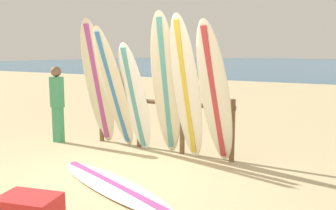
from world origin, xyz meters
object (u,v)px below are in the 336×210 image
(surfboard_leaning_center, at_px, (166,86))
(surfboard_leaning_far_left, at_px, (98,83))
(surfboard_lying_on_sand, at_px, (112,185))
(surfboard_leaning_right, at_px, (215,95))
(surfboard_leaning_left, at_px, (114,89))
(beachgoer_standing, at_px, (57,101))
(surfboard_leaning_center_left, at_px, (135,98))
(surfboard_leaning_center_right, at_px, (186,89))
(surfboard_rack, at_px, (160,115))

(surfboard_leaning_center, bearing_deg, surfboard_leaning_far_left, 178.82)
(surfboard_leaning_far_left, relative_size, surfboard_lying_on_sand, 0.93)
(surfboard_leaning_far_left, xyz_separation_m, surfboard_leaning_right, (2.48, -0.13, -0.06))
(surfboard_leaning_left, bearing_deg, surfboard_leaning_far_left, 165.40)
(surfboard_leaning_far_left, distance_m, beachgoer_standing, 0.97)
(surfboard_leaning_center_left, xyz_separation_m, surfboard_leaning_right, (1.55, -0.03, 0.16))
(surfboard_leaning_center_left, height_order, surfboard_leaning_center, surfboard_leaning_center)
(surfboard_leaning_left, height_order, surfboard_leaning_right, surfboard_leaning_right)
(surfboard_leaning_center_left, distance_m, surfboard_leaning_center_right, 1.06)
(surfboard_leaning_center, bearing_deg, surfboard_leaning_center_right, -8.82)
(surfboard_leaning_far_left, relative_size, surfboard_leaning_center_right, 1.01)
(surfboard_rack, height_order, surfboard_leaning_center_right, surfboard_leaning_center_right)
(surfboard_lying_on_sand, bearing_deg, beachgoer_standing, 150.54)
(surfboard_leaning_far_left, relative_size, surfboard_leaning_center_left, 1.22)
(surfboard_leaning_left, height_order, surfboard_lying_on_sand, surfboard_leaning_left)
(surfboard_leaning_center_right, bearing_deg, surfboard_leaning_left, -178.81)
(surfboard_leaning_center, xyz_separation_m, surfboard_leaning_right, (0.94, -0.10, -0.09))
(surfboard_leaning_center, distance_m, surfboard_leaning_center_right, 0.44)
(surfboard_leaning_left, xyz_separation_m, surfboard_leaning_right, (1.99, 0.00, 0.02))
(surfboard_rack, height_order, surfboard_leaning_center_left, surfboard_leaning_center_left)
(surfboard_leaning_center_right, xyz_separation_m, surfboard_lying_on_sand, (-0.30, -1.57, -1.17))
(surfboard_lying_on_sand, bearing_deg, surfboard_leaning_left, 127.18)
(surfboard_leaning_center, bearing_deg, surfboard_rack, 135.70)
(surfboard_lying_on_sand, relative_size, beachgoer_standing, 1.71)
(surfboard_leaning_center_right, distance_m, surfboard_lying_on_sand, 1.99)
(surfboard_leaning_far_left, height_order, surfboard_leaning_center_right, surfboard_leaning_far_left)
(surfboard_leaning_center_right, distance_m, surfboard_leaning_right, 0.52)
(surfboard_leaning_right, height_order, beachgoer_standing, surfboard_leaning_right)
(surfboard_lying_on_sand, bearing_deg, surfboard_leaning_center, 94.42)
(surfboard_leaning_left, bearing_deg, surfboard_rack, 28.00)
(surfboard_leaning_far_left, xyz_separation_m, surfboard_leaning_center_left, (0.93, -0.10, -0.22))
(surfboard_leaning_center_left, relative_size, surfboard_leaning_center_right, 0.82)
(surfboard_leaning_far_left, relative_size, surfboard_leaning_center, 0.98)
(surfboard_leaning_far_left, bearing_deg, beachgoer_standing, -163.78)
(surfboard_rack, height_order, surfboard_leaning_center, surfboard_leaning_center)
(surfboard_leaning_left, bearing_deg, beachgoer_standing, -174.92)
(surfboard_leaning_left, height_order, beachgoer_standing, surfboard_leaning_left)
(surfboard_leaning_center_left, bearing_deg, surfboard_leaning_center, 6.07)
(surfboard_rack, relative_size, surfboard_lying_on_sand, 1.11)
(surfboard_leaning_left, distance_m, beachgoer_standing, 1.39)
(surfboard_leaning_center, height_order, surfboard_leaning_right, surfboard_leaning_center)
(surfboard_leaning_right, relative_size, beachgoer_standing, 1.50)
(surfboard_leaning_right, bearing_deg, surfboard_leaning_center_right, 176.70)
(surfboard_rack, distance_m, surfboard_leaning_right, 1.40)
(surfboard_leaning_center_left, relative_size, surfboard_leaning_center, 0.80)
(surfboard_leaning_left, height_order, surfboard_leaning_center_left, surfboard_leaning_left)
(surfboard_rack, xyz_separation_m, surfboard_leaning_center_right, (0.73, -0.36, 0.55))
(surfboard_rack, height_order, surfboard_leaning_far_left, surfboard_leaning_far_left)
(surfboard_rack, height_order, surfboard_leaning_left, surfboard_leaning_left)
(surfboard_leaning_center, relative_size, surfboard_lying_on_sand, 0.95)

